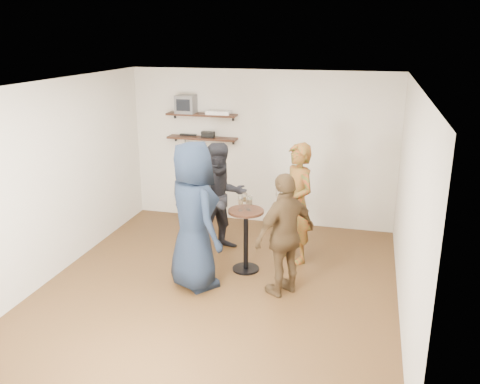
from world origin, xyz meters
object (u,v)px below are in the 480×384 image
at_px(radio, 208,134).
at_px(person_plaid, 297,203).
at_px(person_brown, 285,235).
at_px(person_navy, 193,216).
at_px(side_table, 198,196).
at_px(crt_monitor, 186,104).
at_px(drinks_table, 246,232).
at_px(dvd_deck, 219,112).
at_px(person_dark, 221,198).

height_order(radio, person_plaid, person_plaid).
bearing_deg(person_brown, person_navy, -46.79).
height_order(side_table, person_plaid, person_plaid).
bearing_deg(crt_monitor, drinks_table, -50.64).
bearing_deg(drinks_table, crt_monitor, 129.36).
bearing_deg(side_table, radio, 50.62).
distance_m(drinks_table, person_brown, 0.83).
xyz_separation_m(dvd_deck, person_plaid, (1.53, -1.31, -1.03)).
bearing_deg(person_navy, side_table, -29.77).
bearing_deg(dvd_deck, side_table, -152.89).
distance_m(person_navy, person_brown, 1.18).
relative_size(dvd_deck, person_navy, 0.21).
relative_size(crt_monitor, radio, 1.45).
bearing_deg(dvd_deck, person_navy, -81.06).
relative_size(radio, person_brown, 0.14).
bearing_deg(side_table, person_dark, -54.71).
xyz_separation_m(person_plaid, person_navy, (-1.15, -1.10, 0.09)).
distance_m(side_table, person_plaid, 2.23).
xyz_separation_m(crt_monitor, side_table, (0.23, -0.17, -1.56)).
height_order(dvd_deck, person_navy, dvd_deck).
bearing_deg(person_dark, drinks_table, -90.00).
bearing_deg(person_plaid, side_table, -160.55).
bearing_deg(dvd_deck, person_plaid, -40.46).
height_order(crt_monitor, radio, crt_monitor).
height_order(drinks_table, person_dark, person_dark).
distance_m(drinks_table, person_plaid, 0.85).
xyz_separation_m(radio, person_navy, (0.58, -2.40, -0.56)).
bearing_deg(person_navy, radio, -34.19).
xyz_separation_m(person_plaid, person_dark, (-1.14, 0.10, -0.04)).
height_order(crt_monitor, person_dark, crt_monitor).
distance_m(radio, person_navy, 2.53).
bearing_deg(side_table, person_plaid, -31.12).
bearing_deg(drinks_table, person_dark, 131.02).
distance_m(person_plaid, person_dark, 1.14).
bearing_deg(crt_monitor, person_plaid, -31.84).
bearing_deg(person_navy, person_plaid, -94.12).
xyz_separation_m(dvd_deck, person_dark, (0.39, -1.21, -1.07)).
bearing_deg(person_plaid, dvd_deck, -169.89).
bearing_deg(crt_monitor, radio, 0.00).
relative_size(radio, drinks_table, 0.25).
height_order(dvd_deck, side_table, dvd_deck).
distance_m(dvd_deck, person_dark, 1.66).
bearing_deg(radio, person_navy, -76.52).
xyz_separation_m(drinks_table, person_brown, (0.62, -0.50, 0.22)).
relative_size(crt_monitor, person_dark, 0.19).
height_order(dvd_deck, person_brown, dvd_deck).
height_order(radio, drinks_table, radio).
height_order(dvd_deck, person_dark, dvd_deck).
bearing_deg(person_plaid, person_brown, -39.09).
distance_m(crt_monitor, drinks_table, 2.76).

